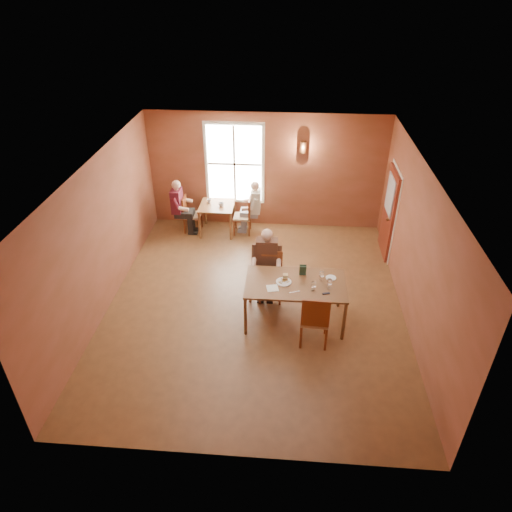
# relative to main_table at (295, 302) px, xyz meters

# --- Properties ---
(ground) EXTENTS (6.00, 7.00, 0.01)m
(ground) POSITION_rel_main_table_xyz_m (-0.80, 0.43, -0.44)
(ground) COLOR brown
(ground) RESTS_ON ground
(wall_back) EXTENTS (6.00, 0.04, 3.00)m
(wall_back) POSITION_rel_main_table_xyz_m (-0.80, 3.93, 1.06)
(wall_back) COLOR brown
(wall_back) RESTS_ON ground
(wall_front) EXTENTS (6.00, 0.04, 3.00)m
(wall_front) POSITION_rel_main_table_xyz_m (-0.80, -3.07, 1.06)
(wall_front) COLOR brown
(wall_front) RESTS_ON ground
(wall_left) EXTENTS (0.04, 7.00, 3.00)m
(wall_left) POSITION_rel_main_table_xyz_m (-3.80, 0.43, 1.06)
(wall_left) COLOR brown
(wall_left) RESTS_ON ground
(wall_right) EXTENTS (0.04, 7.00, 3.00)m
(wall_right) POSITION_rel_main_table_xyz_m (2.20, 0.43, 1.06)
(wall_right) COLOR brown
(wall_right) RESTS_ON ground
(ceiling) EXTENTS (6.00, 7.00, 0.04)m
(ceiling) POSITION_rel_main_table_xyz_m (-0.80, 0.43, 2.56)
(ceiling) COLOR white
(ceiling) RESTS_ON wall_back
(window) EXTENTS (1.36, 0.10, 1.96)m
(window) POSITION_rel_main_table_xyz_m (-1.60, 3.88, 1.26)
(window) COLOR white
(window) RESTS_ON wall_back
(door) EXTENTS (0.12, 1.04, 2.10)m
(door) POSITION_rel_main_table_xyz_m (2.14, 2.73, 0.61)
(door) COLOR maroon
(door) RESTS_ON ground
(wall_sconce) EXTENTS (0.16, 0.16, 0.28)m
(wall_sconce) POSITION_rel_main_table_xyz_m (0.10, 3.83, 1.76)
(wall_sconce) COLOR brown
(wall_sconce) RESTS_ON wall_back
(main_table) EXTENTS (1.90, 1.07, 0.89)m
(main_table) POSITION_rel_main_table_xyz_m (0.00, 0.00, 0.00)
(main_table) COLOR brown
(main_table) RESTS_ON ground
(chair_diner_main) EXTENTS (0.46, 0.46, 1.04)m
(chair_diner_main) POSITION_rel_main_table_xyz_m (-0.50, 0.65, 0.07)
(chair_diner_main) COLOR #59311D
(chair_diner_main) RESTS_ON ground
(diner_main) EXTENTS (0.58, 0.58, 1.44)m
(diner_main) POSITION_rel_main_table_xyz_m (-0.50, 0.62, 0.28)
(diner_main) COLOR #3C221A
(diner_main) RESTS_ON ground
(chair_empty) EXTENTS (0.52, 0.52, 1.12)m
(chair_empty) POSITION_rel_main_table_xyz_m (0.36, -0.58, 0.11)
(chair_empty) COLOR brown
(chair_empty) RESTS_ON ground
(plate_food) EXTENTS (0.32, 0.32, 0.04)m
(plate_food) POSITION_rel_main_table_xyz_m (-0.23, 0.00, 0.46)
(plate_food) COLOR white
(plate_food) RESTS_ON main_table
(sandwich) EXTENTS (0.09, 0.09, 0.11)m
(sandwich) POSITION_rel_main_table_xyz_m (-0.20, 0.08, 0.50)
(sandwich) COLOR #DCAD64
(sandwich) RESTS_ON main_table
(goblet_a) EXTENTS (0.10, 0.10, 0.21)m
(goblet_a) POSITION_rel_main_table_xyz_m (0.48, 0.13, 0.55)
(goblet_a) COLOR white
(goblet_a) RESTS_ON main_table
(goblet_b) EXTENTS (0.11, 0.11, 0.21)m
(goblet_b) POSITION_rel_main_table_xyz_m (0.61, -0.12, 0.55)
(goblet_b) COLOR white
(goblet_b) RESTS_ON main_table
(goblet_c) EXTENTS (0.11, 0.11, 0.21)m
(goblet_c) POSITION_rel_main_table_xyz_m (0.32, -0.21, 0.55)
(goblet_c) COLOR silver
(goblet_c) RESTS_ON main_table
(menu_stand) EXTENTS (0.13, 0.07, 0.22)m
(menu_stand) POSITION_rel_main_table_xyz_m (0.13, 0.28, 0.55)
(menu_stand) COLOR #233C29
(menu_stand) RESTS_ON main_table
(knife) EXTENTS (0.20, 0.09, 0.00)m
(knife) POSITION_rel_main_table_xyz_m (-0.02, -0.28, 0.45)
(knife) COLOR silver
(knife) RESTS_ON main_table
(napkin) EXTENTS (0.25, 0.25, 0.01)m
(napkin) POSITION_rel_main_table_xyz_m (-0.43, -0.20, 0.45)
(napkin) COLOR white
(napkin) RESTS_ON main_table
(side_plate) EXTENTS (0.20, 0.20, 0.02)m
(side_plate) POSITION_rel_main_table_xyz_m (0.67, 0.21, 0.45)
(side_plate) COLOR white
(side_plate) RESTS_ON main_table
(sunglasses) EXTENTS (0.14, 0.08, 0.02)m
(sunglasses) POSITION_rel_main_table_xyz_m (0.55, -0.29, 0.45)
(sunglasses) COLOR black
(sunglasses) RESTS_ON main_table
(second_table) EXTENTS (0.87, 0.87, 0.77)m
(second_table) POSITION_rel_main_table_xyz_m (-2.02, 3.41, -0.06)
(second_table) COLOR brown
(second_table) RESTS_ON ground
(chair_diner_white) EXTENTS (0.43, 0.43, 0.97)m
(chair_diner_white) POSITION_rel_main_table_xyz_m (-1.37, 3.41, 0.04)
(chair_diner_white) COLOR #5B2D15
(chair_diner_white) RESTS_ON ground
(diner_white) EXTENTS (0.54, 0.54, 1.35)m
(diner_white) POSITION_rel_main_table_xyz_m (-1.34, 3.41, 0.23)
(diner_white) COLOR white
(diner_white) RESTS_ON ground
(chair_diner_maroon) EXTENTS (0.42, 0.42, 0.95)m
(chair_diner_maroon) POSITION_rel_main_table_xyz_m (-2.67, 3.41, 0.03)
(chair_diner_maroon) COLOR #491F10
(chair_diner_maroon) RESTS_ON ground
(diner_maroon) EXTENTS (0.56, 0.56, 1.40)m
(diner_maroon) POSITION_rel_main_table_xyz_m (-2.70, 3.41, 0.25)
(diner_maroon) COLOR #4E1013
(diner_maroon) RESTS_ON ground
(cup_a) EXTENTS (0.14, 0.14, 0.10)m
(cup_a) POSITION_rel_main_table_xyz_m (-1.90, 3.34, 0.37)
(cup_a) COLOR white
(cup_a) RESTS_ON second_table
(cup_b) EXTENTS (0.14, 0.14, 0.10)m
(cup_b) POSITION_rel_main_table_xyz_m (-2.24, 3.53, 0.37)
(cup_b) COLOR white
(cup_b) RESTS_ON second_table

